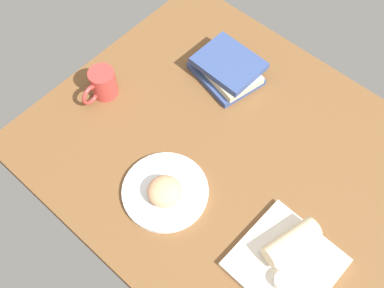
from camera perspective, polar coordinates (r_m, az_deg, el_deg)
The scene contains 8 objects.
dining_table at distance 134.91cm, azimuth 4.79°, elevation -1.55°, with size 110.00×90.00×4.00cm, color brown.
round_plate at distance 126.80cm, azimuth -3.25°, elevation -5.73°, with size 23.21×23.21×1.40cm, color white.
scone_pastry at distance 123.21cm, azimuth -3.34°, elevation -5.70°, with size 9.14×9.07×5.18cm, color tan.
square_plate at distance 121.93cm, azimuth 11.23°, elevation -13.88°, with size 23.41×23.41×1.60cm, color silver.
sauce_cup at distance 118.35cm, azimuth 10.93°, elevation -15.96°, with size 4.46×4.46×2.43cm.
breakfast_wrap at distance 119.95cm, azimuth 11.90°, elevation -11.50°, with size 5.68×5.68×14.73cm, color beige.
book_stack at distance 146.11cm, azimuth 4.28°, elevation 9.03°, with size 22.74×19.72×6.64cm.
coffee_mug at distance 142.90cm, azimuth -10.78°, elevation 7.18°, with size 7.86×12.74×9.17cm.
Camera 1 is at (34.98, -55.86, 119.72)cm, focal length 44.18 mm.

